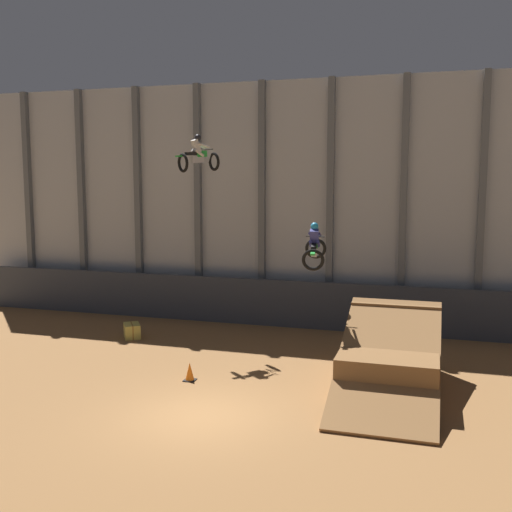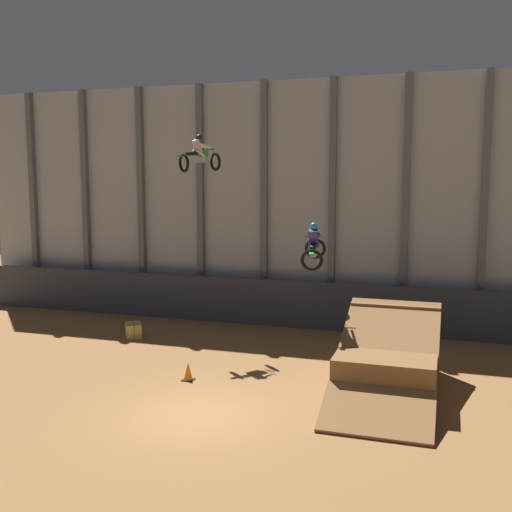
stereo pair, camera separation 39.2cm
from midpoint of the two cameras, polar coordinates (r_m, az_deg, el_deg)
The scene contains 8 objects.
ground_plane at distance 16.76m, azimuth -5.99°, elevation -14.89°, with size 60.00×60.00×0.00m, color olive.
arena_back_wall at distance 26.29m, azimuth 3.44°, elevation 5.02°, with size 32.00×0.40×10.59m.
lower_barrier at distance 25.85m, azimuth 2.85°, elevation -4.58°, with size 31.36×0.20×2.03m.
dirt_ramp at distance 19.07m, azimuth 12.14°, elevation -9.69°, with size 2.90×6.07×2.42m.
rider_bike_left_air at distance 23.64m, azimuth -6.02°, elevation 9.42°, with size 1.52×1.67×1.48m.
rider_bike_right_air at distance 19.91m, azimuth 5.02°, elevation 0.81°, with size 0.94×1.86×1.56m.
traffic_cone_near_ramp at distance 19.39m, azimuth -6.92°, elevation -10.91°, with size 0.36×0.36×0.58m.
hay_bale_trackside at distance 24.83m, azimuth -12.18°, elevation -6.97°, with size 1.00×1.08×0.57m.
Camera 1 is at (5.90, -14.35, 6.29)m, focal length 42.00 mm.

